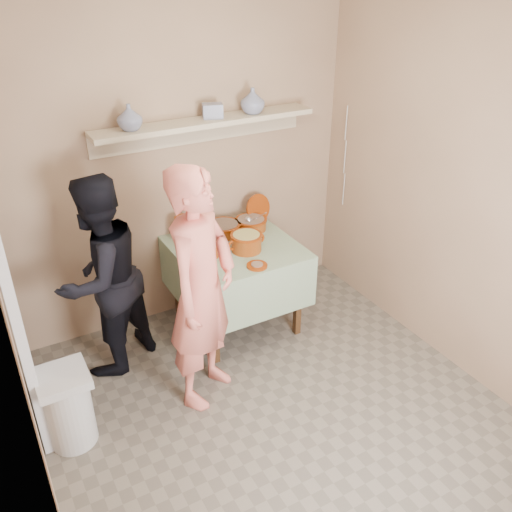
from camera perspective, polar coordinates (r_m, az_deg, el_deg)
ground at (r=3.87m, az=3.67°, el=-17.82°), size 3.50×3.50×0.00m
tile_panel at (r=3.63m, az=-24.54°, el=-4.00°), size 0.06×0.70×2.00m
plate_stack_a at (r=4.48m, az=-7.54°, el=2.89°), size 0.15×0.15×0.20m
plate_stack_b at (r=4.54m, az=-5.74°, el=3.11°), size 0.14×0.14×0.17m
bowl_stack at (r=4.21m, az=-4.90°, el=0.75°), size 0.14×0.14×0.14m
empty_bowl at (r=4.32m, az=-6.57°, el=0.78°), size 0.18×0.18×0.05m
propped_lid at (r=4.77m, az=0.24°, el=5.08°), size 0.26×0.13×0.25m
vase_right at (r=4.44m, az=-0.36°, el=16.03°), size 0.22×0.22×0.20m
vase_left at (r=4.08m, az=-13.18°, el=14.03°), size 0.21×0.21×0.19m
ceramic_box at (r=4.33m, az=-4.60°, el=14.98°), size 0.18×0.15×0.11m
person_cook at (r=3.62m, az=-5.72°, el=-3.59°), size 0.76×0.72×1.75m
person_helper at (r=4.08m, az=-15.97°, el=-2.21°), size 0.95×0.89×1.56m
room_shell at (r=2.91m, az=4.66°, el=4.44°), size 3.04×3.54×2.62m
serving_table at (r=4.45m, az=-2.21°, el=-0.28°), size 0.97×0.97×0.76m
cazuela_meat_a at (r=4.56m, az=-3.44°, el=2.97°), size 0.30×0.30×0.10m
cazuela_meat_b at (r=4.64m, az=-0.53°, el=3.50°), size 0.28×0.28×0.10m
ladle at (r=4.57m, az=-0.72°, el=3.83°), size 0.08×0.26×0.19m
cazuela_rice at (r=4.28m, az=-1.02°, el=1.60°), size 0.33×0.25×0.14m
front_plate at (r=4.09m, az=0.11°, el=-1.00°), size 0.16×0.16×0.03m
wall_shelf at (r=4.35m, az=-5.39°, el=13.64°), size 1.80×0.25×0.21m
trash_bin at (r=3.80m, az=-19.15°, el=-14.84°), size 0.32×0.32×0.56m
electrical_cord at (r=4.97m, az=9.35°, el=10.24°), size 0.01×0.05×0.90m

